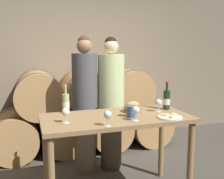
{
  "coord_description": "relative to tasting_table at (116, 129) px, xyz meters",
  "views": [
    {
      "loc": [
        -0.85,
        -2.42,
        1.57
      ],
      "look_at": [
        0.0,
        0.14,
        1.15
      ],
      "focal_mm": 42.0,
      "sensor_mm": 36.0,
      "label": 1
    }
  ],
  "objects": [
    {
      "name": "bread_basket",
      "position": [
        0.22,
        0.11,
        0.17
      ],
      "size": [
        0.19,
        0.19,
        0.12
      ],
      "color": "olive",
      "rests_on": "tasting_table"
    },
    {
      "name": "wine_glass_far_left",
      "position": [
        -0.52,
        -0.09,
        0.23
      ],
      "size": [
        0.07,
        0.07,
        0.14
      ],
      "color": "white",
      "rests_on": "tasting_table"
    },
    {
      "name": "wine_glass_right",
      "position": [
        0.49,
        0.03,
        0.23
      ],
      "size": [
        0.07,
        0.07,
        0.14
      ],
      "color": "white",
      "rests_on": "tasting_table"
    },
    {
      "name": "barrel_stack",
      "position": [
        -0.0,
        1.52,
        -0.19
      ],
      "size": [
        2.74,
        0.87,
        1.25
      ],
      "color": "tan",
      "rests_on": "ground_plane"
    },
    {
      "name": "person_left",
      "position": [
        -0.16,
        0.72,
        0.12
      ],
      "size": [
        0.31,
        0.31,
        1.73
      ],
      "color": "#756651",
      "rests_on": "ground_plane"
    },
    {
      "name": "stone_wall_back",
      "position": [
        0.0,
        2.07,
        0.83
      ],
      "size": [
        10.0,
        0.12,
        3.2
      ],
      "color": "gray",
      "rests_on": "ground_plane"
    },
    {
      "name": "wine_bottle_red",
      "position": [
        0.63,
        0.11,
        0.24
      ],
      "size": [
        0.08,
        0.08,
        0.31
      ],
      "color": "#193819",
      "rests_on": "tasting_table"
    },
    {
      "name": "wine_bottle_white",
      "position": [
        -0.46,
        0.31,
        0.23
      ],
      "size": [
        0.08,
        0.08,
        0.3
      ],
      "color": "#ADBC7F",
      "rests_on": "tasting_table"
    },
    {
      "name": "person_right",
      "position": [
        0.18,
        0.72,
        0.11
      ],
      "size": [
        0.33,
        0.33,
        1.72
      ],
      "color": "#4C4238",
      "rests_on": "ground_plane"
    },
    {
      "name": "blue_crock",
      "position": [
        0.13,
        -0.08,
        0.19
      ],
      "size": [
        0.11,
        0.11,
        0.11
      ],
      "color": "#335693",
      "rests_on": "tasting_table"
    },
    {
      "name": "wine_glass_center",
      "position": [
        0.11,
        -0.22,
        0.23
      ],
      "size": [
        0.07,
        0.07,
        0.14
      ],
      "color": "white",
      "rests_on": "tasting_table"
    },
    {
      "name": "wine_glass_left",
      "position": [
        -0.19,
        -0.3,
        0.23
      ],
      "size": [
        0.07,
        0.07,
        0.14
      ],
      "color": "white",
      "rests_on": "tasting_table"
    },
    {
      "name": "cheese_plate",
      "position": [
        0.48,
        -0.23,
        0.14
      ],
      "size": [
        0.24,
        0.24,
        0.04
      ],
      "color": "white",
      "rests_on": "tasting_table"
    },
    {
      "name": "tasting_table",
      "position": [
        0.0,
        0.0,
        0.0
      ],
      "size": [
        1.49,
        0.72,
        0.9
      ],
      "color": "#99754C",
      "rests_on": "ground_plane"
    }
  ]
}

